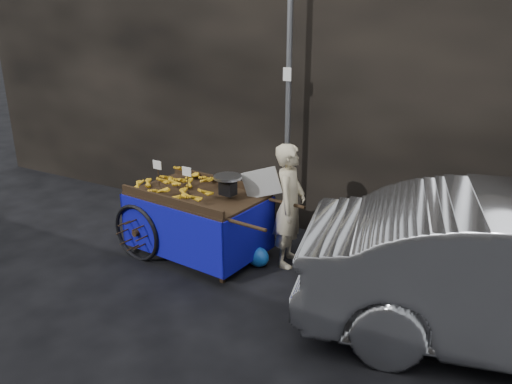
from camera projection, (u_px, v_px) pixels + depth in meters
The scene contains 6 objects.
ground at pixel (222, 264), 6.71m from camera, with size 80.00×80.00×0.00m, color black.
building_wall at pixel (331, 60), 7.82m from camera, with size 13.50×2.00×5.00m.
street_pole at pixel (288, 103), 6.97m from camera, with size 0.12×0.10×4.00m.
banana_cart at pixel (194, 199), 6.76m from camera, with size 2.50×1.34×1.31m.
vendor at pixel (289, 205), 6.48m from camera, with size 0.90×0.66×1.65m.
plastic_bag at pixel (258, 257), 6.61m from camera, with size 0.30×0.24×0.27m, color blue.
Camera 1 is at (3.39, -4.98, 3.15)m, focal length 35.00 mm.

